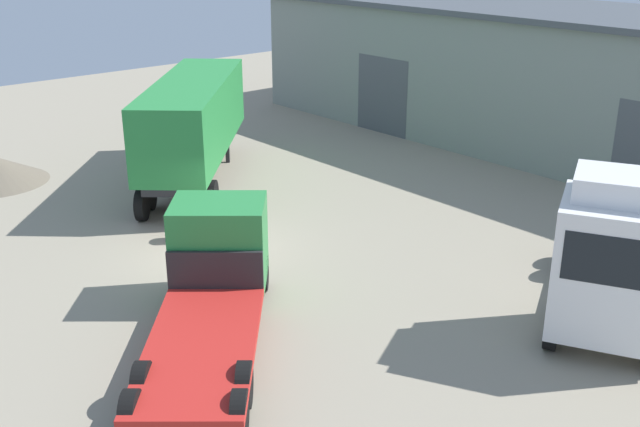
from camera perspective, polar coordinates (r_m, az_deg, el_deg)
ground_plane at (r=22.96m, az=-8.05°, el=-3.04°), size 60.00×60.00×0.00m
warehouse_building at (r=34.84m, az=17.60°, el=9.73°), size 30.72×8.67×6.03m
tractor_unit_white at (r=18.76m, az=21.41°, el=-3.45°), size 5.01×6.62×4.19m
container_trailer_green at (r=28.67m, az=-9.63°, el=7.12°), size 8.78×8.43×3.97m
flatbed_truck_green at (r=18.84m, az=-8.01°, el=-4.28°), size 7.17×6.68×2.69m
oil_drum at (r=23.90m, az=-10.20°, el=-1.03°), size 0.58×0.58×0.88m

